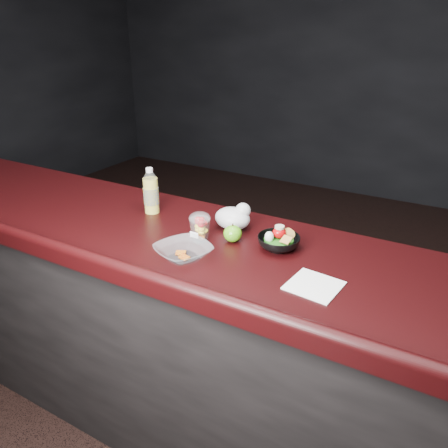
{
  "coord_description": "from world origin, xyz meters",
  "views": [
    {
      "loc": [
        0.86,
        -1.0,
        1.78
      ],
      "look_at": [
        0.11,
        0.32,
        1.1
      ],
      "focal_mm": 35.0,
      "sensor_mm": 36.0,
      "label": 1
    }
  ],
  "objects_px": {
    "fruit_cup": "(200,226)",
    "snack_bowl": "(278,241)",
    "lemonade_bottle": "(151,194)",
    "green_apple": "(233,234)",
    "takeout_bowl": "(183,252)"
  },
  "relations": [
    {
      "from": "green_apple",
      "to": "snack_bowl",
      "type": "distance_m",
      "value": 0.18
    },
    {
      "from": "green_apple",
      "to": "takeout_bowl",
      "type": "bearing_deg",
      "value": -113.94
    },
    {
      "from": "fruit_cup",
      "to": "takeout_bowl",
      "type": "distance_m",
      "value": 0.15
    },
    {
      "from": "fruit_cup",
      "to": "green_apple",
      "type": "distance_m",
      "value": 0.13
    },
    {
      "from": "fruit_cup",
      "to": "snack_bowl",
      "type": "relative_size",
      "value": 0.59
    },
    {
      "from": "fruit_cup",
      "to": "snack_bowl",
      "type": "bearing_deg",
      "value": 17.24
    },
    {
      "from": "snack_bowl",
      "to": "green_apple",
      "type": "bearing_deg",
      "value": -169.39
    },
    {
      "from": "green_apple",
      "to": "takeout_bowl",
      "type": "relative_size",
      "value": 0.29
    },
    {
      "from": "lemonade_bottle",
      "to": "green_apple",
      "type": "height_order",
      "value": "lemonade_bottle"
    },
    {
      "from": "snack_bowl",
      "to": "fruit_cup",
      "type": "bearing_deg",
      "value": -162.76
    },
    {
      "from": "lemonade_bottle",
      "to": "fruit_cup",
      "type": "distance_m",
      "value": 0.37
    },
    {
      "from": "lemonade_bottle",
      "to": "snack_bowl",
      "type": "bearing_deg",
      "value": -4.25
    },
    {
      "from": "lemonade_bottle",
      "to": "snack_bowl",
      "type": "distance_m",
      "value": 0.64
    },
    {
      "from": "lemonade_bottle",
      "to": "takeout_bowl",
      "type": "bearing_deg",
      "value": -37.85
    },
    {
      "from": "snack_bowl",
      "to": "lemonade_bottle",
      "type": "bearing_deg",
      "value": 175.75
    }
  ]
}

